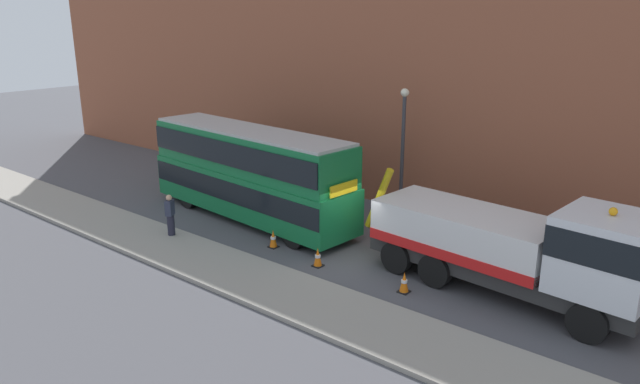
# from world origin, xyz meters

# --- Properties ---
(ground_plane) EXTENTS (120.00, 120.00, 0.00)m
(ground_plane) POSITION_xyz_m (0.00, 0.00, 0.00)
(ground_plane) COLOR #4C4C51
(near_kerb) EXTENTS (60.00, 2.80, 0.15)m
(near_kerb) POSITION_xyz_m (0.00, -4.20, 0.07)
(near_kerb) COLOR gray
(near_kerb) RESTS_ON ground_plane
(building_facade) EXTENTS (60.00, 1.50, 16.00)m
(building_facade) POSITION_xyz_m (0.00, 6.56, 8.07)
(building_facade) COLOR #935138
(building_facade) RESTS_ON ground_plane
(recovery_tow_truck) EXTENTS (10.23, 3.37, 3.67)m
(recovery_tow_truck) POSITION_xyz_m (5.73, 0.31, 1.76)
(recovery_tow_truck) COLOR #2D2D2D
(recovery_tow_truck) RESTS_ON ground_plane
(double_decker_bus) EXTENTS (11.18, 3.45, 4.06)m
(double_decker_bus) POSITION_xyz_m (-6.25, 0.35, 2.23)
(double_decker_bus) COLOR #146B38
(double_decker_bus) RESTS_ON ground_plane
(pedestrian_onlooker) EXTENTS (0.42, 0.48, 1.71)m
(pedestrian_onlooker) POSITION_xyz_m (-7.04, -3.41, 0.99)
(pedestrian_onlooker) COLOR #232333
(pedestrian_onlooker) RESTS_ON near_kerb
(traffic_cone_near_bus) EXTENTS (0.36, 0.36, 0.72)m
(traffic_cone_near_bus) POSITION_xyz_m (-3.13, -1.51, 0.34)
(traffic_cone_near_bus) COLOR orange
(traffic_cone_near_bus) RESTS_ON ground_plane
(traffic_cone_midway) EXTENTS (0.36, 0.36, 0.72)m
(traffic_cone_midway) POSITION_xyz_m (-0.63, -1.81, 0.34)
(traffic_cone_midway) COLOR orange
(traffic_cone_midway) RESTS_ON ground_plane
(traffic_cone_near_truck) EXTENTS (0.36, 0.36, 0.72)m
(traffic_cone_near_truck) POSITION_xyz_m (2.90, -1.64, 0.34)
(traffic_cone_near_truck) COLOR orange
(traffic_cone_near_truck) RESTS_ON ground_plane
(street_lamp) EXTENTS (0.36, 0.36, 5.83)m
(street_lamp) POSITION_xyz_m (-0.96, 4.37, 3.47)
(street_lamp) COLOR #38383D
(street_lamp) RESTS_ON ground_plane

